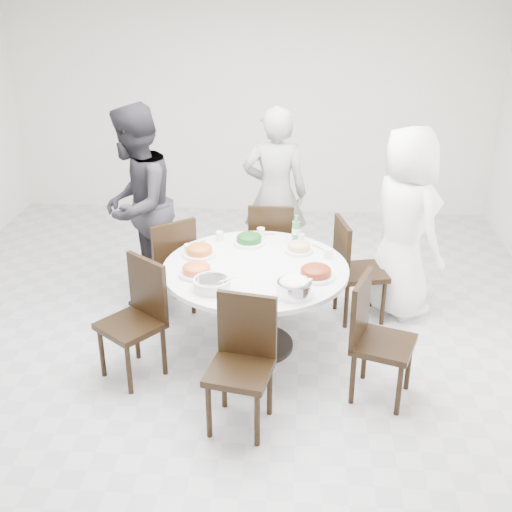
# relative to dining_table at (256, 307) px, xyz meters

# --- Properties ---
(floor) EXTENTS (6.00, 6.00, 0.01)m
(floor) POSITION_rel_dining_table_xyz_m (-0.30, 0.28, -0.38)
(floor) COLOR silver
(floor) RESTS_ON ground
(wall_back) EXTENTS (6.00, 0.01, 2.80)m
(wall_back) POSITION_rel_dining_table_xyz_m (-0.30, 3.28, 1.02)
(wall_back) COLOR white
(wall_back) RESTS_ON ground
(wall_front) EXTENTS (6.00, 0.01, 2.80)m
(wall_front) POSITION_rel_dining_table_xyz_m (-0.30, -2.72, 1.02)
(wall_front) COLOR white
(wall_front) RESTS_ON ground
(dining_table) EXTENTS (1.50, 1.50, 0.75)m
(dining_table) POSITION_rel_dining_table_xyz_m (0.00, 0.00, 0.00)
(dining_table) COLOR white
(dining_table) RESTS_ON floor
(chair_ne) EXTENTS (0.51, 0.51, 0.95)m
(chair_ne) POSITION_rel_dining_table_xyz_m (0.90, 0.57, 0.10)
(chair_ne) COLOR black
(chair_ne) RESTS_ON floor
(chair_n) EXTENTS (0.42, 0.42, 0.95)m
(chair_n) POSITION_rel_dining_table_xyz_m (0.08, 1.04, 0.10)
(chair_n) COLOR black
(chair_n) RESTS_ON floor
(chair_nw) EXTENTS (0.59, 0.59, 0.95)m
(chair_nw) POSITION_rel_dining_table_xyz_m (-0.86, 0.54, 0.10)
(chair_nw) COLOR black
(chair_nw) RESTS_ON floor
(chair_sw) EXTENTS (0.59, 0.59, 0.95)m
(chair_sw) POSITION_rel_dining_table_xyz_m (-0.92, -0.49, 0.10)
(chair_sw) COLOR black
(chair_sw) RESTS_ON floor
(chair_s) EXTENTS (0.49, 0.49, 0.95)m
(chair_s) POSITION_rel_dining_table_xyz_m (-0.03, -1.03, 0.10)
(chair_s) COLOR black
(chair_s) RESTS_ON floor
(chair_se) EXTENTS (0.53, 0.53, 0.95)m
(chair_se) POSITION_rel_dining_table_xyz_m (0.98, -0.61, 0.10)
(chair_se) COLOR black
(chair_se) RESTS_ON floor
(diner_right) EXTENTS (0.91, 1.01, 1.74)m
(diner_right) POSITION_rel_dining_table_xyz_m (1.27, 0.73, 0.50)
(diner_right) COLOR white
(diner_right) RESTS_ON floor
(diner_middle) EXTENTS (0.66, 0.44, 1.76)m
(diner_middle) POSITION_rel_dining_table_xyz_m (0.09, 1.39, 0.50)
(diner_middle) COLOR black
(diner_middle) RESTS_ON floor
(diner_left) EXTENTS (0.79, 0.97, 1.87)m
(diner_left) POSITION_rel_dining_table_xyz_m (-1.17, 0.82, 0.56)
(diner_left) COLOR black
(diner_left) RESTS_ON floor
(dish_greens) EXTENTS (0.28, 0.28, 0.07)m
(dish_greens) POSITION_rel_dining_table_xyz_m (-0.09, 0.45, 0.41)
(dish_greens) COLOR white
(dish_greens) RESTS_ON dining_table
(dish_pale) EXTENTS (0.24, 0.24, 0.06)m
(dish_pale) POSITION_rel_dining_table_xyz_m (0.34, 0.31, 0.41)
(dish_pale) COLOR white
(dish_pale) RESTS_ON dining_table
(dish_orange) EXTENTS (0.28, 0.28, 0.07)m
(dish_orange) POSITION_rel_dining_table_xyz_m (-0.48, 0.18, 0.41)
(dish_orange) COLOR white
(dish_orange) RESTS_ON dining_table
(dish_redbrown) EXTENTS (0.31, 0.31, 0.08)m
(dish_redbrown) POSITION_rel_dining_table_xyz_m (0.48, -0.16, 0.41)
(dish_redbrown) COLOR white
(dish_redbrown) RESTS_ON dining_table
(dish_tofu) EXTENTS (0.28, 0.28, 0.07)m
(dish_tofu) POSITION_rel_dining_table_xyz_m (-0.45, -0.18, 0.41)
(dish_tofu) COLOR white
(dish_tofu) RESTS_ON dining_table
(rice_bowl) EXTENTS (0.26, 0.26, 0.11)m
(rice_bowl) POSITION_rel_dining_table_xyz_m (0.32, -0.47, 0.43)
(rice_bowl) COLOR silver
(rice_bowl) RESTS_ON dining_table
(soup_bowl) EXTENTS (0.28, 0.28, 0.09)m
(soup_bowl) POSITION_rel_dining_table_xyz_m (-0.29, -0.42, 0.42)
(soup_bowl) COLOR white
(soup_bowl) RESTS_ON dining_table
(beverage_bottle) EXTENTS (0.07, 0.07, 0.25)m
(beverage_bottle) POSITION_rel_dining_table_xyz_m (0.31, 0.52, 0.50)
(beverage_bottle) COLOR #317A46
(beverage_bottle) RESTS_ON dining_table
(tea_cups) EXTENTS (0.07, 0.07, 0.08)m
(tea_cups) POSITION_rel_dining_table_xyz_m (0.00, 0.61, 0.42)
(tea_cups) COLOR white
(tea_cups) RESTS_ON dining_table
(chopsticks) EXTENTS (0.24, 0.04, 0.01)m
(chopsticks) POSITION_rel_dining_table_xyz_m (0.02, 0.63, 0.38)
(chopsticks) COLOR tan
(chopsticks) RESTS_ON dining_table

